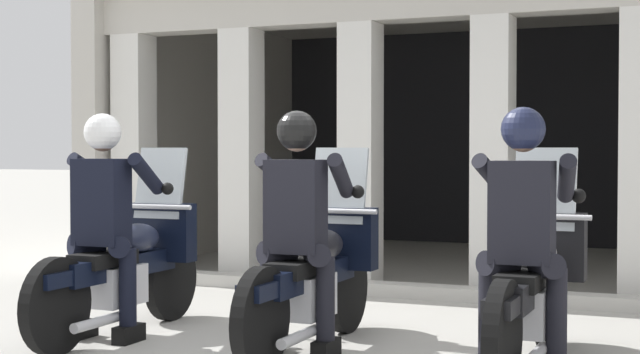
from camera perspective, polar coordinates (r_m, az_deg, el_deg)
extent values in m
plane|color=#A8A59E|center=(9.36, 6.84, -6.56)|extent=(80.00, 80.00, 0.00)
cube|color=black|center=(13.80, 11.87, 2.29)|extent=(7.49, 0.24, 2.99)
cube|color=#BCB7AD|center=(12.77, -6.62, 2.37)|extent=(0.30, 5.28, 2.99)
cube|color=silver|center=(10.61, -10.85, 1.30)|extent=(0.35, 0.36, 2.55)
cube|color=silver|center=(9.94, -4.63, 1.30)|extent=(0.35, 0.36, 2.55)
cube|color=silver|center=(9.41, 2.39, 1.28)|extent=(0.35, 0.36, 2.55)
cube|color=silver|center=(9.04, 10.11, 1.24)|extent=(0.35, 0.36, 2.55)
cube|color=#B7B5AD|center=(8.82, 5.20, -6.67)|extent=(7.09, 0.24, 0.12)
cylinder|color=black|center=(7.71, -8.75, -5.95)|extent=(0.09, 0.64, 0.64)
cylinder|color=black|center=(6.57, -15.24, -7.32)|extent=(0.09, 0.64, 0.64)
cube|color=black|center=(7.68, -8.76, -4.41)|extent=(0.14, 0.44, 0.08)
cube|color=silver|center=(7.08, -11.97, -6.24)|extent=(0.28, 0.44, 0.28)
cube|color=black|center=(7.10, -11.74, -5.15)|extent=(0.18, 1.24, 0.16)
ellipsoid|color=#1E2338|center=(7.26, -10.76, -3.57)|extent=(0.26, 0.48, 0.22)
cube|color=black|center=(6.95, -12.59, -4.73)|extent=(0.24, 0.52, 0.10)
cube|color=black|center=(6.59, -14.93, -5.74)|extent=(0.16, 0.48, 0.10)
cylinder|color=silver|center=(7.63, -9.00, -4.21)|extent=(0.05, 0.24, 0.53)
cube|color=black|center=(7.56, -9.24, -3.20)|extent=(0.52, 0.16, 0.44)
sphere|color=silver|center=(7.65, -8.84, -2.99)|extent=(0.18, 0.18, 0.18)
cube|color=silver|center=(7.52, -9.34, -0.36)|extent=(0.40, 0.14, 0.54)
cylinder|color=silver|center=(7.46, -9.66, -1.72)|extent=(0.62, 0.04, 0.04)
cylinder|color=silver|center=(6.76, -12.83, -8.29)|extent=(0.07, 0.55, 0.07)
cube|color=black|center=(6.90, -12.71, -1.44)|extent=(0.36, 0.22, 0.60)
cube|color=black|center=(7.00, -12.14, -1.23)|extent=(0.05, 0.02, 0.32)
sphere|color=#936B51|center=(6.91, -12.64, 2.34)|extent=(0.21, 0.21, 0.21)
sphere|color=silver|center=(6.91, -12.64, 2.59)|extent=(0.26, 0.26, 0.26)
cylinder|color=black|center=(6.86, -11.65, -4.05)|extent=(0.26, 0.29, 0.17)
cylinder|color=black|center=(6.86, -11.22, -6.36)|extent=(0.12, 0.12, 0.53)
cube|color=black|center=(6.92, -11.15, -9.02)|extent=(0.11, 0.26, 0.12)
cylinder|color=black|center=(7.02, -13.53, -3.93)|extent=(0.26, 0.29, 0.17)
cylinder|color=black|center=(7.09, -13.91, -6.12)|extent=(0.12, 0.12, 0.53)
cube|color=black|center=(7.15, -13.84, -8.69)|extent=(0.11, 0.26, 0.12)
cylinder|color=black|center=(6.96, -10.15, 0.17)|extent=(0.19, 0.48, 0.31)
sphere|color=black|center=(7.12, -8.95, -0.68)|extent=(0.09, 0.09, 0.09)
cylinder|color=black|center=(7.21, -13.08, 0.20)|extent=(0.19, 0.48, 0.31)
sphere|color=black|center=(7.40, -12.36, -0.61)|extent=(0.09, 0.09, 0.09)
cylinder|color=black|center=(7.12, 1.58, -6.56)|extent=(0.09, 0.64, 0.64)
cylinder|color=black|center=(5.86, -3.49, -8.37)|extent=(0.09, 0.64, 0.64)
cube|color=black|center=(7.09, 1.58, -4.90)|extent=(0.14, 0.44, 0.08)
cube|color=silver|center=(6.43, -0.88, -7.01)|extent=(0.28, 0.44, 0.28)
cube|color=black|center=(6.45, -0.70, -5.80)|extent=(0.18, 1.24, 0.16)
ellipsoid|color=black|center=(6.63, 0.06, -4.03)|extent=(0.26, 0.48, 0.22)
cube|color=black|center=(6.28, -1.37, -5.37)|extent=(0.24, 0.52, 0.10)
cube|color=black|center=(5.88, -3.23, -6.59)|extent=(0.16, 0.48, 0.10)
cylinder|color=silver|center=(7.03, 1.40, -4.69)|extent=(0.05, 0.24, 0.53)
cube|color=black|center=(6.96, 1.22, -3.60)|extent=(0.52, 0.16, 0.44)
sphere|color=silver|center=(7.05, 1.52, -3.37)|extent=(0.18, 0.18, 0.18)
cube|color=silver|center=(6.92, 1.16, -0.52)|extent=(0.40, 0.14, 0.54)
cylinder|color=silver|center=(6.86, 0.91, -2.00)|extent=(0.62, 0.04, 0.04)
cylinder|color=silver|center=(6.10, -1.19, -9.33)|extent=(0.07, 0.55, 0.07)
cube|color=black|center=(6.23, -1.44, -1.73)|extent=(0.36, 0.22, 0.60)
cube|color=black|center=(6.34, -1.00, -1.49)|extent=(0.05, 0.02, 0.32)
sphere|color=tan|center=(6.24, -1.37, 2.45)|extent=(0.21, 0.21, 0.21)
sphere|color=black|center=(6.24, -1.37, 2.73)|extent=(0.26, 0.26, 0.26)
cylinder|color=black|center=(6.22, -0.19, -4.61)|extent=(0.26, 0.29, 0.17)
cylinder|color=black|center=(6.23, 0.32, -7.15)|extent=(0.12, 0.12, 0.53)
cube|color=black|center=(6.30, 0.36, -10.06)|extent=(0.11, 0.26, 0.12)
cylinder|color=black|center=(6.33, -2.52, -4.50)|extent=(0.26, 0.29, 0.17)
cylinder|color=black|center=(6.39, -3.01, -6.92)|extent=(0.12, 0.12, 0.53)
cube|color=black|center=(6.46, -2.97, -9.76)|extent=(0.11, 0.26, 0.12)
cylinder|color=black|center=(6.34, 1.22, 0.05)|extent=(0.19, 0.48, 0.31)
sphere|color=black|center=(6.53, 2.23, -0.87)|extent=(0.09, 0.09, 0.09)
cylinder|color=black|center=(6.52, -2.37, 0.09)|extent=(0.19, 0.48, 0.31)
sphere|color=black|center=(6.73, -1.91, -0.80)|extent=(0.09, 0.09, 0.09)
cylinder|color=black|center=(6.74, 13.24, -7.08)|extent=(0.09, 0.64, 0.64)
cylinder|color=black|center=(5.38, 10.68, -9.29)|extent=(0.09, 0.64, 0.64)
cube|color=black|center=(6.71, 13.25, -5.32)|extent=(0.14, 0.44, 0.08)
cube|color=silver|center=(6.00, 12.02, -7.67)|extent=(0.28, 0.44, 0.28)
cube|color=black|center=(6.03, 12.11, -6.38)|extent=(0.18, 1.24, 0.16)
ellipsoid|color=#B2B2B7|center=(6.22, 12.51, -4.46)|extent=(0.26, 0.48, 0.22)
cube|color=black|center=(5.84, 11.78, -5.94)|extent=(0.24, 0.52, 0.10)
cube|color=black|center=(5.41, 10.82, -7.34)|extent=(0.16, 0.48, 0.10)
cylinder|color=silver|center=(6.65, 13.16, -5.11)|extent=(0.05, 0.24, 0.53)
cube|color=black|center=(6.57, 13.08, -3.96)|extent=(0.52, 0.16, 0.44)
sphere|color=silver|center=(6.67, 13.23, -3.71)|extent=(0.18, 0.18, 0.18)
cube|color=silver|center=(6.53, 13.07, -0.70)|extent=(0.40, 0.14, 0.54)
cylinder|color=silver|center=(6.46, 12.94, -2.28)|extent=(0.62, 0.04, 0.04)
cube|color=black|center=(5.79, 11.77, -2.03)|extent=(0.36, 0.22, 0.60)
cube|color=#591414|center=(5.90, 12.00, -1.77)|extent=(0.05, 0.02, 0.32)
sphere|color=#936B51|center=(5.79, 11.84, 2.47)|extent=(0.21, 0.21, 0.21)
sphere|color=#191E38|center=(5.79, 11.84, 2.77)|extent=(0.26, 0.26, 0.26)
cylinder|color=black|center=(5.81, 13.15, -5.10)|extent=(0.26, 0.29, 0.17)
cylinder|color=black|center=(5.84, 13.72, -7.80)|extent=(0.12, 0.12, 0.53)
cylinder|color=black|center=(5.86, 10.44, -5.02)|extent=(0.26, 0.29, 0.17)
cylinder|color=black|center=(5.91, 9.85, -7.65)|extent=(0.12, 0.12, 0.53)
cylinder|color=black|center=(5.96, 14.28, -0.11)|extent=(0.19, 0.48, 0.31)
sphere|color=black|center=(6.17, 14.94, -1.08)|extent=(0.09, 0.09, 0.09)
cylinder|color=black|center=(6.05, 10.16, -0.06)|extent=(0.19, 0.48, 0.31)
sphere|color=black|center=(6.26, 10.22, -1.01)|extent=(0.09, 0.09, 0.09)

